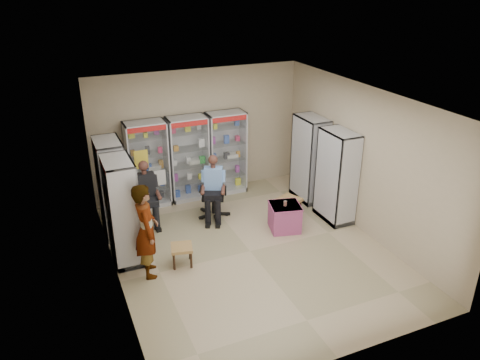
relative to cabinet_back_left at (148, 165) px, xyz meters
name	(u,v)px	position (x,y,z in m)	size (l,w,h in m)	color
floor	(250,251)	(1.30, -2.73, -1.00)	(6.00, 6.00, 0.00)	tan
room_shell	(251,157)	(1.30, -2.73, 0.97)	(5.02, 6.02, 3.01)	tan
cabinet_back_left	(148,165)	(0.00, 0.00, 0.00)	(0.90, 0.50, 2.00)	#B3B5BB
cabinet_back_mid	(188,159)	(0.95, 0.00, 0.00)	(0.90, 0.50, 2.00)	#B8BBBF
cabinet_back_right	(226,153)	(1.90, 0.00, 0.00)	(0.90, 0.50, 2.00)	silver
cabinet_right_far	(310,159)	(3.53, -1.13, 0.00)	(0.50, 0.90, 2.00)	silver
cabinet_right_near	(336,176)	(3.53, -2.23, 0.00)	(0.50, 0.90, 2.00)	#9DA1A4
cabinet_left_far	(113,188)	(-0.93, -0.93, 0.00)	(0.50, 0.90, 2.00)	#A2A3A8
cabinet_left_near	(123,211)	(-0.93, -2.03, 0.00)	(0.50, 0.90, 2.00)	#B3B5BB
wooden_chair	(146,201)	(-0.25, -0.73, -0.53)	(0.42, 0.42, 0.94)	#311F13
seated_customer	(146,194)	(-0.25, -0.78, -0.33)	(0.44, 0.60, 1.34)	black
office_chair	(213,194)	(1.16, -1.08, -0.46)	(0.59, 0.59, 1.07)	black
seated_shopkeeper	(214,188)	(1.16, -1.13, -0.32)	(0.45, 0.63, 1.37)	#6FAFDB
pink_trunk	(285,217)	(2.32, -2.24, -0.71)	(0.59, 0.57, 0.57)	#C64FAA
tea_glass	(285,203)	(2.30, -2.26, -0.38)	(0.07, 0.07, 0.10)	#542107
woven_stool_a	(289,208)	(2.66, -1.79, -0.78)	(0.44, 0.44, 0.44)	#A07943
woven_stool_b	(182,255)	(-0.03, -2.63, -0.81)	(0.39, 0.39, 0.39)	#AB6F48
standing_man	(146,231)	(-0.65, -2.67, -0.12)	(0.64, 0.42, 1.75)	gray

